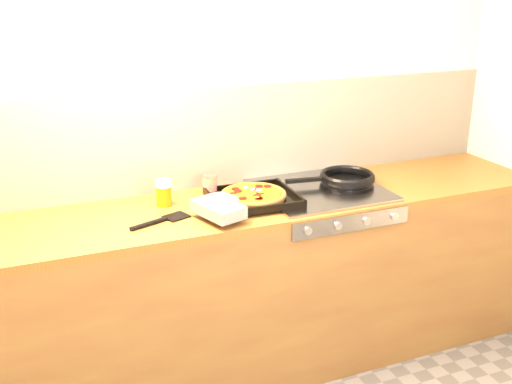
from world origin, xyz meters
name	(u,v)px	position (x,y,z in m)	size (l,w,h in m)	color
room_shell	(214,137)	(0.00, 1.39, 1.15)	(3.20, 3.20, 3.20)	white
counter_run	(236,289)	(0.00, 1.10, 0.45)	(3.20, 0.62, 0.90)	brown
stovetop	(320,190)	(0.45, 1.10, 0.91)	(0.60, 0.56, 0.02)	gray
pizza_on_tray	(243,199)	(0.02, 1.04, 0.94)	(0.52, 0.45, 0.07)	black
frying_pan	(346,179)	(0.61, 1.12, 0.94)	(0.48, 0.31, 0.05)	black
tomato_can	(210,185)	(-0.07, 1.25, 0.95)	(0.10, 0.10, 0.10)	#A41E0D
juice_glass	(164,192)	(-0.31, 1.20, 0.96)	(0.10, 0.10, 0.12)	orange
wooden_spoon	(262,184)	(0.21, 1.28, 0.91)	(0.30, 0.07, 0.02)	olive
black_spatula	(161,221)	(-0.38, 1.01, 0.91)	(0.28, 0.15, 0.02)	black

